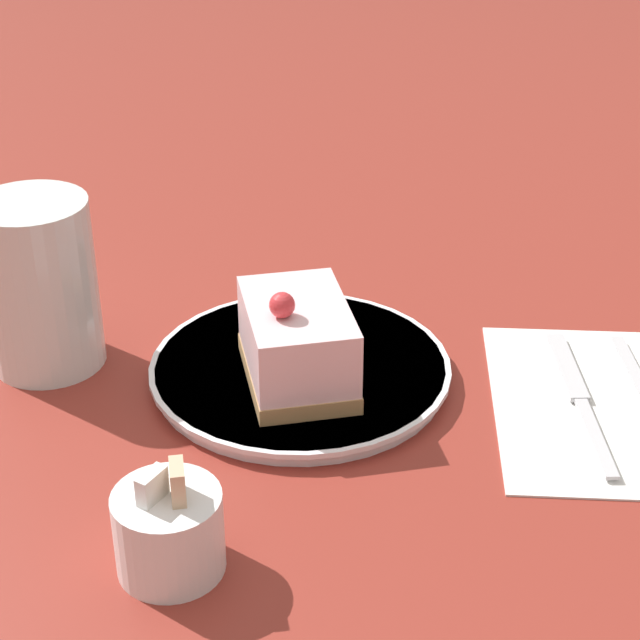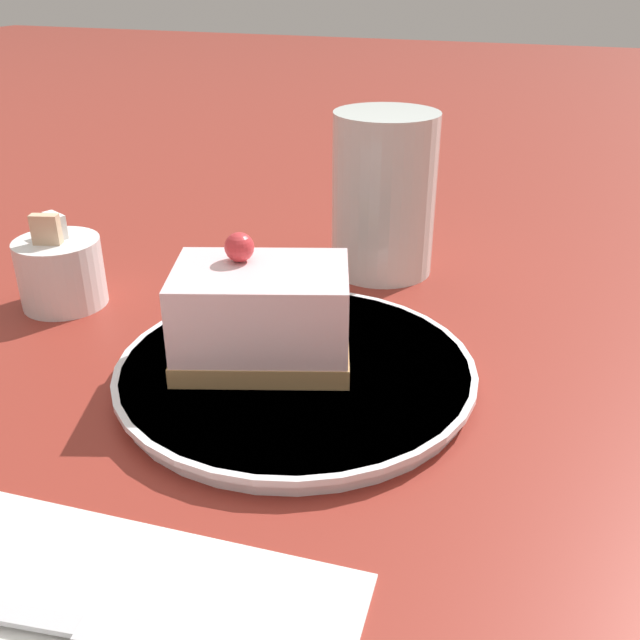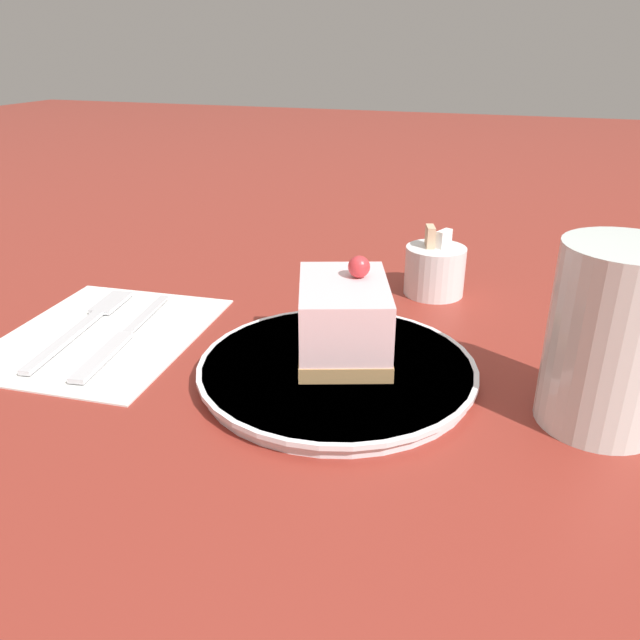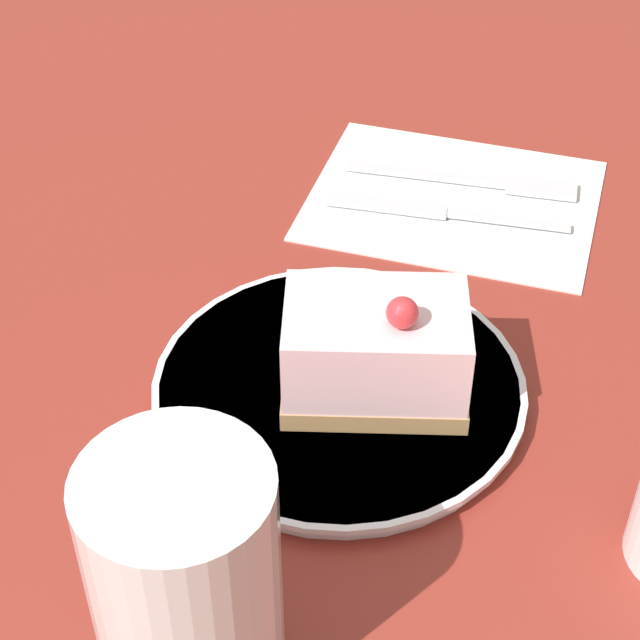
# 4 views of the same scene
# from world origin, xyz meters

# --- Properties ---
(ground_plane) EXTENTS (4.00, 4.00, 0.00)m
(ground_plane) POSITION_xyz_m (0.00, 0.00, 0.00)
(ground_plane) COLOR maroon
(plate) EXTENTS (0.22, 0.22, 0.01)m
(plate) POSITION_xyz_m (-0.04, 0.00, 0.01)
(plate) COLOR white
(plate) RESTS_ON ground_plane
(cake_slice) EXTENTS (0.10, 0.12, 0.08)m
(cake_slice) POSITION_xyz_m (-0.04, 0.02, 0.04)
(cake_slice) COLOR #AD8451
(cake_slice) RESTS_ON plate
(knife) EXTENTS (0.04, 0.18, 0.00)m
(knife) POSITION_xyz_m (-0.24, -0.01, 0.01)
(knife) COLOR silver
(knife) RESTS_ON napkin
(sugar_bowl) EXTENTS (0.06, 0.06, 0.07)m
(sugar_bowl) POSITION_xyz_m (0.01, 0.21, 0.03)
(sugar_bowl) COLOR white
(sugar_bowl) RESTS_ON ground_plane
(drinking_glass) EXTENTS (0.08, 0.08, 0.13)m
(drinking_glass) POSITION_xyz_m (0.16, -0.00, 0.07)
(drinking_glass) COLOR silver
(drinking_glass) RESTS_ON ground_plane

